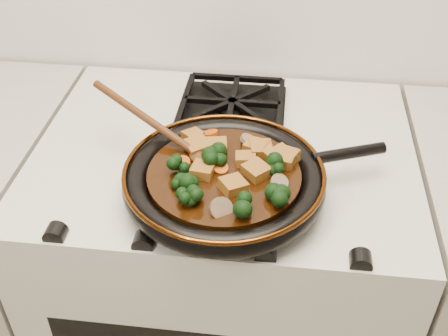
# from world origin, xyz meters

# --- Properties ---
(stove) EXTENTS (0.76, 0.60, 0.90)m
(stove) POSITION_xyz_m (0.00, 1.69, 0.45)
(stove) COLOR beige
(stove) RESTS_ON ground
(burner_grate_front) EXTENTS (0.23, 0.23, 0.03)m
(burner_grate_front) POSITION_xyz_m (0.00, 1.55, 0.91)
(burner_grate_front) COLOR black
(burner_grate_front) RESTS_ON stove
(burner_grate_back) EXTENTS (0.23, 0.23, 0.03)m
(burner_grate_back) POSITION_xyz_m (0.00, 1.83, 0.91)
(burner_grate_back) COLOR black
(burner_grate_back) RESTS_ON stove
(skillet) EXTENTS (0.47, 0.36, 0.05)m
(skillet) POSITION_xyz_m (0.02, 1.54, 0.94)
(skillet) COLOR black
(skillet) RESTS_ON burner_grate_front
(braising_sauce) EXTENTS (0.27, 0.27, 0.02)m
(braising_sauce) POSITION_xyz_m (0.02, 1.54, 0.95)
(braising_sauce) COLOR black
(braising_sauce) RESTS_ON skillet
(tofu_cube_0) EXTENTS (0.05, 0.05, 0.03)m
(tofu_cube_0) POSITION_xyz_m (0.12, 1.58, 0.97)
(tofu_cube_0) COLOR brown
(tofu_cube_0) RESTS_ON braising_sauce
(tofu_cube_1) EXTENTS (0.04, 0.04, 0.02)m
(tofu_cube_1) POSITION_xyz_m (0.05, 1.57, 0.97)
(tofu_cube_1) COLOR brown
(tofu_cube_1) RESTS_ON braising_sauce
(tofu_cube_2) EXTENTS (0.05, 0.05, 0.03)m
(tofu_cube_2) POSITION_xyz_m (-0.01, 1.60, 0.97)
(tofu_cube_2) COLOR brown
(tofu_cube_2) RESTS_ON braising_sauce
(tofu_cube_3) EXTENTS (0.06, 0.06, 0.03)m
(tofu_cube_3) POSITION_xyz_m (0.11, 1.58, 0.97)
(tofu_cube_3) COLOR brown
(tofu_cube_3) RESTS_ON braising_sauce
(tofu_cube_4) EXTENTS (0.05, 0.05, 0.02)m
(tofu_cube_4) POSITION_xyz_m (0.07, 1.61, 0.97)
(tofu_cube_4) COLOR brown
(tofu_cube_4) RESTS_ON braising_sauce
(tofu_cube_5) EXTENTS (0.06, 0.06, 0.03)m
(tofu_cube_5) POSITION_xyz_m (-0.04, 1.60, 0.97)
(tofu_cube_5) COLOR brown
(tofu_cube_5) RESTS_ON braising_sauce
(tofu_cube_6) EXTENTS (0.05, 0.05, 0.03)m
(tofu_cube_6) POSITION_xyz_m (0.08, 1.60, 0.97)
(tofu_cube_6) COLOR brown
(tofu_cube_6) RESTS_ON braising_sauce
(tofu_cube_7) EXTENTS (0.06, 0.06, 0.03)m
(tofu_cube_7) POSITION_xyz_m (0.12, 1.58, 0.97)
(tofu_cube_7) COLOR brown
(tofu_cube_7) RESTS_ON braising_sauce
(tofu_cube_8) EXTENTS (0.06, 0.05, 0.03)m
(tofu_cube_8) POSITION_xyz_m (0.04, 1.50, 0.97)
(tofu_cube_8) COLOR brown
(tofu_cube_8) RESTS_ON braising_sauce
(tofu_cube_9) EXTENTS (0.04, 0.05, 0.02)m
(tofu_cube_9) POSITION_xyz_m (-0.02, 1.53, 0.97)
(tofu_cube_9) COLOR brown
(tofu_cube_9) RESTS_ON braising_sauce
(tofu_cube_10) EXTENTS (0.06, 0.06, 0.02)m
(tofu_cube_10) POSITION_xyz_m (0.07, 1.54, 0.97)
(tofu_cube_10) COLOR brown
(tofu_cube_10) RESTS_ON braising_sauce
(tofu_cube_11) EXTENTS (0.05, 0.05, 0.03)m
(tofu_cube_11) POSITION_xyz_m (-0.05, 1.63, 0.97)
(tofu_cube_11) COLOR brown
(tofu_cube_11) RESTS_ON braising_sauce
(broccoli_floret_0) EXTENTS (0.09, 0.09, 0.07)m
(broccoli_floret_0) POSITION_xyz_m (-0.00, 1.56, 0.97)
(broccoli_floret_0) COLOR black
(broccoli_floret_0) RESTS_ON braising_sauce
(broccoli_floret_1) EXTENTS (0.08, 0.08, 0.06)m
(broccoli_floret_1) POSITION_xyz_m (-0.04, 1.49, 0.97)
(broccoli_floret_1) COLOR black
(broccoli_floret_1) RESTS_ON braising_sauce
(broccoli_floret_2) EXTENTS (0.08, 0.09, 0.07)m
(broccoli_floret_2) POSITION_xyz_m (0.10, 1.55, 0.97)
(broccoli_floret_2) COLOR black
(broccoli_floret_2) RESTS_ON braising_sauce
(broccoli_floret_3) EXTENTS (0.07, 0.07, 0.06)m
(broccoli_floret_3) POSITION_xyz_m (-0.06, 1.53, 0.97)
(broccoli_floret_3) COLOR black
(broccoli_floret_3) RESTS_ON braising_sauce
(broccoli_floret_4) EXTENTS (0.08, 0.08, 0.07)m
(broccoli_floret_4) POSITION_xyz_m (-0.03, 1.45, 0.97)
(broccoli_floret_4) COLOR black
(broccoli_floret_4) RESTS_ON braising_sauce
(broccoli_floret_5) EXTENTS (0.08, 0.09, 0.07)m
(broccoli_floret_5) POSITION_xyz_m (0.07, 1.44, 0.97)
(broccoli_floret_5) COLOR black
(broccoli_floret_5) RESTS_ON braising_sauce
(broccoli_floret_6) EXTENTS (0.08, 0.08, 0.06)m
(broccoli_floret_6) POSITION_xyz_m (0.11, 1.47, 0.97)
(broccoli_floret_6) COLOR black
(broccoli_floret_6) RESTS_ON braising_sauce
(carrot_coin_0) EXTENTS (0.03, 0.03, 0.02)m
(carrot_coin_0) POSITION_xyz_m (-0.02, 1.65, 0.96)
(carrot_coin_0) COLOR #A63904
(carrot_coin_0) RESTS_ON braising_sauce
(carrot_coin_1) EXTENTS (0.03, 0.03, 0.02)m
(carrot_coin_1) POSITION_xyz_m (0.08, 1.61, 0.96)
(carrot_coin_1) COLOR #A63904
(carrot_coin_1) RESTS_ON braising_sauce
(carrot_coin_2) EXTENTS (0.03, 0.03, 0.02)m
(carrot_coin_2) POSITION_xyz_m (-0.06, 1.55, 0.96)
(carrot_coin_2) COLOR #A63904
(carrot_coin_2) RESTS_ON braising_sauce
(carrot_coin_3) EXTENTS (0.03, 0.03, 0.02)m
(carrot_coin_3) POSITION_xyz_m (0.01, 1.55, 0.96)
(carrot_coin_3) COLOR #A63904
(carrot_coin_3) RESTS_ON braising_sauce
(mushroom_slice_0) EXTENTS (0.04, 0.04, 0.02)m
(mushroom_slice_0) POSITION_xyz_m (0.05, 1.63, 0.97)
(mushroom_slice_0) COLOR brown
(mushroom_slice_0) RESTS_ON braising_sauce
(mushroom_slice_1) EXTENTS (0.03, 0.03, 0.02)m
(mushroom_slice_1) POSITION_xyz_m (-0.04, 1.62, 0.97)
(mushroom_slice_1) COLOR brown
(mushroom_slice_1) RESTS_ON braising_sauce
(mushroom_slice_2) EXTENTS (0.05, 0.05, 0.03)m
(mushroom_slice_2) POSITION_xyz_m (0.02, 1.44, 0.97)
(mushroom_slice_2) COLOR brown
(mushroom_slice_2) RESTS_ON braising_sauce
(mushroom_slice_3) EXTENTS (0.04, 0.04, 0.02)m
(mushroom_slice_3) POSITION_xyz_m (0.11, 1.52, 0.97)
(mushroom_slice_3) COLOR brown
(mushroom_slice_3) RESTS_ON braising_sauce
(wooden_spoon) EXTENTS (0.16, 0.11, 0.28)m
(wooden_spoon) POSITION_xyz_m (-0.09, 1.61, 0.98)
(wooden_spoon) COLOR #49250F
(wooden_spoon) RESTS_ON braising_sauce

